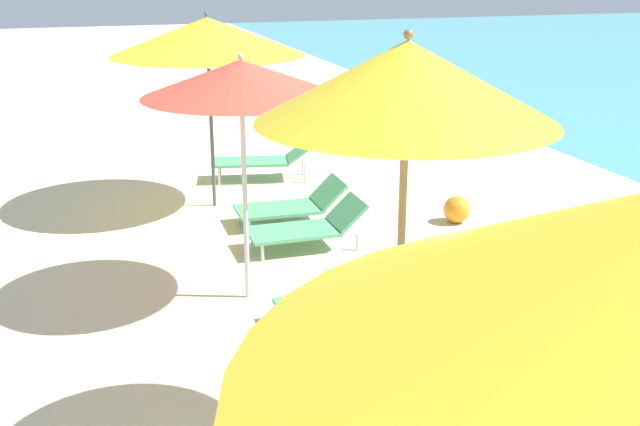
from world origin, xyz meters
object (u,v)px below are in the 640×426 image
lounger_second_shoreside (444,347)px  umbrella_third (241,79)px  umbrella_second (407,83)px  lounger_third_inland (351,300)px  umbrella_farthest (207,36)px  lounger_third_shoreside (308,226)px  lounger_farthest_inland (293,204)px  lounger_farthest_shoreside (265,159)px  beach_ball (457,210)px

lounger_second_shoreside → umbrella_third: bearing=-62.1°
umbrella_second → lounger_second_shoreside: bearing=48.2°
lounger_second_shoreside → lounger_third_inland: lounger_third_inland is taller
lounger_second_shoreside → umbrella_farthest: umbrella_farthest is taller
lounger_third_shoreside → lounger_farthest_inland: size_ratio=0.98×
umbrella_second → lounger_third_shoreside: umbrella_second is taller
umbrella_farthest → lounger_farthest_inland: umbrella_farthest is taller
lounger_third_inland → lounger_farthest_shoreside: lounger_farthest_shoreside is taller
lounger_second_shoreside → lounger_third_inland: (-0.42, 1.11, 0.00)m
umbrella_third → lounger_farthest_inland: 3.10m
umbrella_farthest → lounger_farthest_inland: size_ratio=1.87×
umbrella_farthest → beach_ball: size_ratio=7.42×
lounger_second_shoreside → beach_ball: (1.92, 3.49, -0.07)m
beach_ball → lounger_farthest_shoreside: bearing=124.0°
lounger_farthest_inland → beach_ball: (2.05, -0.65, -0.07)m
umbrella_third → lounger_farthest_shoreside: 4.82m
lounger_second_shoreside → umbrella_farthest: size_ratio=0.59×
umbrella_second → lounger_third_shoreside: size_ratio=2.10×
umbrella_second → lounger_third_inland: size_ratio=2.27×
lounger_second_shoreside → umbrella_second: bearing=45.2°
umbrella_farthest → lounger_farthest_shoreside: bearing=47.1°
lounger_third_inland → beach_ball: 3.34m
umbrella_farthest → beach_ball: (2.89, -1.69, -2.15)m
lounger_farthest_shoreside → lounger_farthest_inland: 2.14m
lounger_third_inland → lounger_farthest_inland: (0.29, 3.04, -0.01)m
umbrella_second → beach_ball: 5.77m
lounger_farthest_shoreside → beach_ball: size_ratio=4.69×
lounger_third_inland → beach_ball: size_ratio=3.63×
lounger_third_inland → beach_ball: (2.34, 2.39, -0.08)m
lounger_third_inland → umbrella_farthest: (-0.55, 4.08, 2.07)m
umbrella_second → beach_ball: umbrella_second is taller
lounger_second_shoreside → lounger_farthest_inland: lounger_farthest_inland is taller
umbrella_third → beach_ball: 4.02m
lounger_third_shoreside → lounger_farthest_shoreside: lounger_farthest_shoreside is taller
lounger_farthest_inland → beach_ball: size_ratio=3.98×
lounger_second_shoreside → umbrella_third: (-1.21, 2.03, 1.98)m
beach_ball → umbrella_second: bearing=-121.9°
lounger_farthest_inland → lounger_third_inland: bearing=85.6°
umbrella_second → lounger_farthest_inland: size_ratio=2.07×
umbrella_second → beach_ball: size_ratio=8.23×
lounger_third_inland → umbrella_farthest: 4.61m
lounger_second_shoreside → lounger_third_shoreside: lounger_third_shoreside is taller
lounger_third_inland → umbrella_farthest: umbrella_farthest is taller
lounger_second_shoreside → lounger_farthest_shoreside: lounger_farthest_shoreside is taller
umbrella_second → umbrella_third: size_ratio=1.18×
umbrella_second → lounger_third_inland: 3.16m
umbrella_second → lounger_farthest_shoreside: size_ratio=1.76×
lounger_farthest_inland → lounger_farthest_shoreside: bearing=-93.4°
lounger_farthest_shoreside → beach_ball: (1.88, -2.78, -0.16)m
lounger_third_shoreside → beach_ball: (2.12, 0.30, -0.09)m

